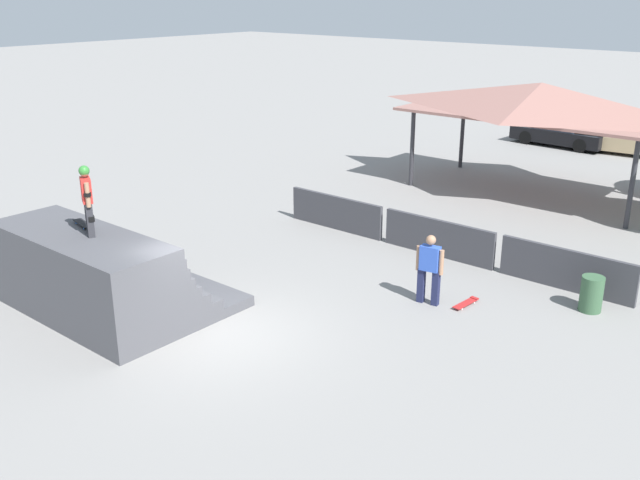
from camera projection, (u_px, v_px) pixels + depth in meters
The scene contains 11 objects.
ground_plane at pixel (221, 333), 15.56m from camera, with size 160.00×160.00×0.00m, color gray.
quarter_pipe_ramp at pixel (99, 277), 16.33m from camera, with size 4.95×3.78×1.99m.
skater_on_deck at pixel (87, 195), 15.39m from camera, with size 0.65×0.44×1.56m.
skateboard_on_deck at pixel (84, 224), 16.23m from camera, with size 0.83×0.36×0.09m.
bystander_walking at pixel (430, 266), 16.74m from camera, with size 0.70×0.30×1.72m.
skateboard_on_ground at pixel (466, 303), 16.93m from camera, with size 0.27×0.86×0.09m.
barrier_fence at pixel (438, 238), 19.91m from camera, with size 10.81×0.12×1.05m.
pavilion_shelter at pixel (540, 100), 25.00m from camera, with size 9.44×4.44×4.00m.
trash_bin at pixel (591, 294), 16.52m from camera, with size 0.52×0.52×0.85m, color #385B3D.
parked_car_black at pixel (560, 133), 33.81m from camera, with size 4.58×2.01×1.27m.
parked_car_tan at pixel (625, 140), 32.23m from camera, with size 4.38×2.05×1.27m.
Camera 1 is at (10.67, -9.29, 7.14)m, focal length 40.00 mm.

